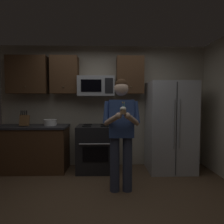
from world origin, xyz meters
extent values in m
plane|color=brown|center=(0.00, 0.00, 0.00)|extent=(6.00, 6.00, 0.00)
cube|color=#B7AD99|center=(0.00, 1.75, 1.30)|extent=(4.40, 0.10, 2.60)
cube|color=black|center=(-0.15, 1.36, 0.46)|extent=(0.76, 0.66, 0.92)
cube|color=black|center=(-0.15, 1.02, 0.42)|extent=(0.48, 0.01, 0.28)
cylinder|color=#99999E|center=(-0.15, 1.00, 0.62)|extent=(0.60, 0.03, 0.03)
cylinder|color=black|center=(-0.33, 1.22, 0.93)|extent=(0.18, 0.18, 0.01)
cylinder|color=black|center=(0.03, 1.22, 0.93)|extent=(0.18, 0.18, 0.01)
cylinder|color=black|center=(-0.33, 1.50, 0.93)|extent=(0.18, 0.18, 0.01)
cylinder|color=black|center=(0.03, 1.50, 0.93)|extent=(0.18, 0.18, 0.01)
cube|color=#9EA0A5|center=(-0.15, 1.48, 1.72)|extent=(0.74, 0.40, 0.40)
cube|color=black|center=(-0.24, 1.28, 1.72)|extent=(0.40, 0.01, 0.24)
cube|color=black|center=(0.11, 1.28, 1.72)|extent=(0.16, 0.01, 0.30)
cube|color=#B7BABF|center=(1.35, 1.32, 0.90)|extent=(0.90, 0.72, 1.80)
cylinder|color=gray|center=(1.30, 0.94, 1.00)|extent=(0.02, 0.02, 0.90)
cylinder|color=gray|center=(1.40, 0.94, 1.00)|extent=(0.02, 0.02, 0.90)
cube|color=black|center=(1.35, 0.95, 0.90)|extent=(0.01, 0.01, 1.74)
cube|color=#4C301C|center=(-1.55, 1.53, 1.95)|extent=(0.80, 0.34, 0.76)
sphere|color=brown|center=(-1.55, 1.35, 1.70)|extent=(0.03, 0.03, 0.03)
cube|color=#4C301C|center=(-0.80, 1.53, 1.95)|extent=(0.55, 0.34, 0.76)
sphere|color=brown|center=(-0.80, 1.35, 1.70)|extent=(0.03, 0.03, 0.03)
cube|color=#4C301C|center=(0.55, 1.53, 1.95)|extent=(0.55, 0.34, 0.76)
sphere|color=brown|center=(0.55, 1.35, 1.70)|extent=(0.03, 0.03, 0.03)
cube|color=#4C301C|center=(-1.45, 1.38, 0.44)|extent=(1.40, 0.62, 0.88)
cube|color=#2D2D33|center=(-1.45, 1.38, 0.90)|extent=(1.44, 0.66, 0.04)
cube|color=brown|center=(-1.57, 1.33, 1.03)|extent=(0.16, 0.15, 0.24)
cylinder|color=black|center=(-1.63, 1.31, 1.19)|extent=(0.02, 0.04, 0.09)
cylinder|color=black|center=(-1.59, 1.31, 1.19)|extent=(0.02, 0.04, 0.09)
cylinder|color=black|center=(-1.55, 1.31, 1.19)|extent=(0.02, 0.04, 0.09)
cylinder|color=black|center=(-1.52, 1.31, 1.19)|extent=(0.02, 0.04, 0.09)
cylinder|color=white|center=(-1.09, 1.42, 0.98)|extent=(0.26, 0.26, 0.12)
torus|color=white|center=(-1.09, 1.42, 1.04)|extent=(0.27, 0.27, 0.02)
cylinder|color=#383F59|center=(0.18, 0.41, 0.43)|extent=(0.15, 0.15, 0.86)
cylinder|color=#383F59|center=(0.38, 0.41, 0.43)|extent=(0.15, 0.15, 0.86)
cube|color=#334C8C|center=(0.28, 0.41, 1.15)|extent=(0.38, 0.22, 0.58)
sphere|color=beige|center=(0.28, 0.41, 1.61)|extent=(0.22, 0.22, 0.22)
sphere|color=#382314|center=(0.28, 0.42, 1.66)|extent=(0.20, 0.20, 0.20)
cylinder|color=#334C8C|center=(0.06, 0.38, 1.25)|extent=(0.15, 0.18, 0.35)
cylinder|color=beige|center=(0.13, 0.22, 1.15)|extent=(0.26, 0.33, 0.21)
sphere|color=beige|center=(0.22, 0.09, 1.22)|extent=(0.09, 0.09, 0.09)
cylinder|color=#334C8C|center=(0.51, 0.38, 1.25)|extent=(0.15, 0.18, 0.35)
cylinder|color=beige|center=(0.43, 0.22, 1.15)|extent=(0.26, 0.33, 0.21)
sphere|color=beige|center=(0.34, 0.09, 1.22)|extent=(0.09, 0.09, 0.09)
cylinder|color=#A87F56|center=(0.28, 0.07, 1.26)|extent=(0.08, 0.08, 0.06)
ellipsoid|color=white|center=(0.28, 0.07, 1.31)|extent=(0.09, 0.09, 0.06)
cylinder|color=#4CBF66|center=(0.30, 0.07, 1.36)|extent=(0.01, 0.01, 0.06)
ellipsoid|color=#FFD159|center=(0.30, 0.07, 1.40)|extent=(0.01, 0.01, 0.02)
cylinder|color=#F2D84C|center=(0.28, 0.09, 1.36)|extent=(0.01, 0.01, 0.06)
ellipsoid|color=#FFD159|center=(0.28, 0.09, 1.40)|extent=(0.01, 0.01, 0.02)
cylinder|color=#4C7FE5|center=(0.28, 0.06, 1.36)|extent=(0.01, 0.01, 0.06)
ellipsoid|color=#FFD159|center=(0.28, 0.06, 1.40)|extent=(0.01, 0.01, 0.02)
camera|label=1|loc=(0.05, -2.63, 1.43)|focal=31.74mm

